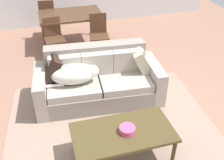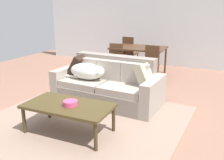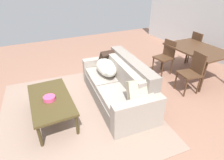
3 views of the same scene
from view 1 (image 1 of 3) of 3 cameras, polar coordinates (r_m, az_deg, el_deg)
ground_plane at (r=4.31m, az=-0.27°, el=-6.13°), size 10.00×10.00×0.00m
area_rug at (r=3.89m, az=0.19°, el=-11.27°), size 3.27×3.04×0.01m
couch at (r=4.37m, az=-3.00°, el=-0.13°), size 2.11×1.06×0.88m
dog_on_left_cushion at (r=4.09m, az=-8.07°, el=1.33°), size 0.87×0.44×0.31m
throw_pillow_by_left_arm at (r=4.23m, az=-13.14°, el=2.56°), size 0.34×0.44×0.45m
throw_pillow_by_right_arm at (r=4.41m, az=6.35°, el=4.36°), size 0.39×0.46×0.44m
coffee_table at (r=3.31m, az=2.39°, el=-11.67°), size 1.26×0.67×0.44m
bowl_on_coffee_table at (r=3.26m, az=3.35°, el=-10.74°), size 0.20×0.20×0.07m
dining_table at (r=6.17m, az=-9.00°, el=13.53°), size 1.41×0.99×0.76m
dining_chair_near_left at (r=5.69m, az=-12.59°, el=9.27°), size 0.44×0.44×0.88m
dining_chair_near_right at (r=5.73m, az=-2.90°, el=10.26°), size 0.45×0.45×0.90m
dining_chair_far_left at (r=6.78m, az=-13.82°, el=13.23°), size 0.44×0.44×0.95m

